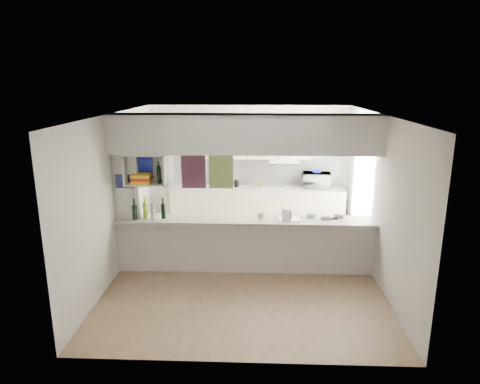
# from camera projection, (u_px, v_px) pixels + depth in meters

# --- Properties ---
(floor) EXTENTS (4.80, 4.80, 0.00)m
(floor) POSITION_uv_depth(u_px,v_px,m) (245.00, 271.00, 7.17)
(floor) COLOR #8B6A51
(floor) RESTS_ON ground
(ceiling) EXTENTS (4.80, 4.80, 0.00)m
(ceiling) POSITION_uv_depth(u_px,v_px,m) (245.00, 114.00, 6.51)
(ceiling) COLOR white
(ceiling) RESTS_ON wall_back
(wall_back) EXTENTS (4.20, 0.00, 4.20)m
(wall_back) POSITION_uv_depth(u_px,v_px,m) (248.00, 167.00, 9.16)
(wall_back) COLOR silver
(wall_back) RESTS_ON floor
(wall_left) EXTENTS (0.00, 4.80, 4.80)m
(wall_left) POSITION_uv_depth(u_px,v_px,m) (116.00, 195.00, 6.92)
(wall_left) COLOR silver
(wall_left) RESTS_ON floor
(wall_right) EXTENTS (0.00, 4.80, 4.80)m
(wall_right) POSITION_uv_depth(u_px,v_px,m) (377.00, 198.00, 6.76)
(wall_right) COLOR silver
(wall_right) RESTS_ON floor
(servery_partition) EXTENTS (4.20, 0.50, 2.60)m
(servery_partition) POSITION_uv_depth(u_px,v_px,m) (234.00, 174.00, 6.76)
(servery_partition) COLOR silver
(servery_partition) RESTS_ON floor
(cubby_shelf) EXTENTS (0.65, 0.35, 0.50)m
(cubby_shelf) POSITION_uv_depth(u_px,v_px,m) (146.00, 171.00, 6.74)
(cubby_shelf) COLOR white
(cubby_shelf) RESTS_ON bulkhead
(kitchen_run) EXTENTS (3.60, 0.63, 2.24)m
(kitchen_run) POSITION_uv_depth(u_px,v_px,m) (255.00, 191.00, 9.02)
(kitchen_run) COLOR beige
(kitchen_run) RESTS_ON floor
(microwave) EXTENTS (0.61, 0.44, 0.31)m
(microwave) POSITION_uv_depth(u_px,v_px,m) (317.00, 180.00, 8.91)
(microwave) COLOR white
(microwave) RESTS_ON bench_top
(bowl) EXTENTS (0.23, 0.23, 0.06)m
(bowl) POSITION_uv_depth(u_px,v_px,m) (316.00, 172.00, 8.83)
(bowl) COLOR navy
(bowl) RESTS_ON microwave
(dish_rack) EXTENTS (0.41, 0.34, 0.19)m
(dish_rack) POSITION_uv_depth(u_px,v_px,m) (289.00, 215.00, 6.87)
(dish_rack) COLOR silver
(dish_rack) RESTS_ON breakfast_bar
(cup) EXTENTS (0.12, 0.12, 0.09)m
(cup) POSITION_uv_depth(u_px,v_px,m) (261.00, 216.00, 6.87)
(cup) COLOR white
(cup) RESTS_ON dish_rack
(wine_bottles) EXTENTS (0.53, 0.16, 0.38)m
(wine_bottles) POSITION_uv_depth(u_px,v_px,m) (149.00, 211.00, 6.91)
(wine_bottles) COLOR black
(wine_bottles) RESTS_ON breakfast_bar
(plastic_tubs) EXTENTS (0.60, 0.23, 0.08)m
(plastic_tubs) POSITION_uv_depth(u_px,v_px,m) (323.00, 216.00, 6.97)
(plastic_tubs) COLOR silver
(plastic_tubs) RESTS_ON breakfast_bar
(utensil_jar) EXTENTS (0.10, 0.10, 0.15)m
(utensil_jar) POSITION_uv_depth(u_px,v_px,m) (237.00, 183.00, 9.00)
(utensil_jar) COLOR black
(utensil_jar) RESTS_ON bench_top
(knife_block) EXTENTS (0.11, 0.09, 0.21)m
(knife_block) POSITION_uv_depth(u_px,v_px,m) (259.00, 182.00, 9.01)
(knife_block) COLOR brown
(knife_block) RESTS_ON bench_top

